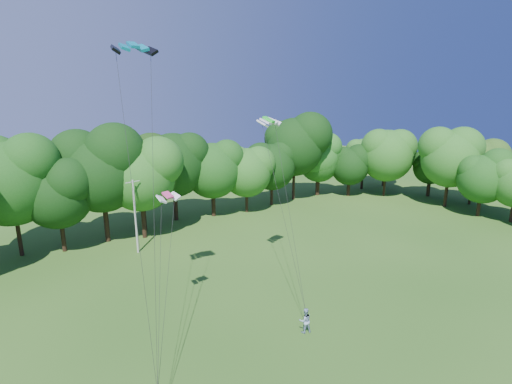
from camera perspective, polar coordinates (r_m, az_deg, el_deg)
utility_pole at (r=43.77m, az=-16.86°, el=-3.30°), size 1.59×0.36×8.00m
kite_flyer_right at (r=30.28m, az=7.02°, el=-17.75°), size 1.11×1.00×1.89m
kite_teal at (r=26.25m, az=-17.17°, el=19.44°), size 2.67×1.36×0.50m
kite_green at (r=33.54m, az=1.84°, el=10.32°), size 2.51×1.68×0.51m
kite_pink at (r=27.86m, az=-12.48°, el=-0.43°), size 1.71×1.03×0.39m
tree_back_center at (r=49.71m, az=-16.18°, el=3.98°), size 9.28×9.28×13.50m
tree_back_east at (r=65.31m, az=8.83°, el=5.34°), size 7.48×7.48×10.87m
tree_flank_east at (r=67.41m, az=28.91°, el=4.67°), size 8.36×8.36×12.16m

